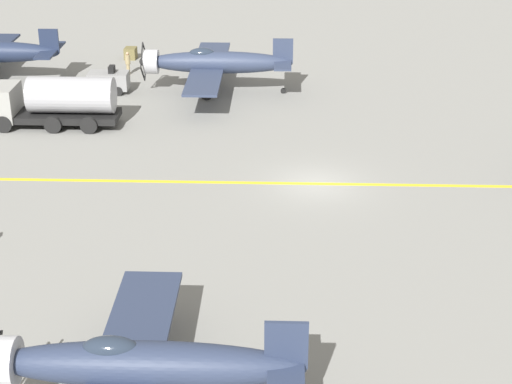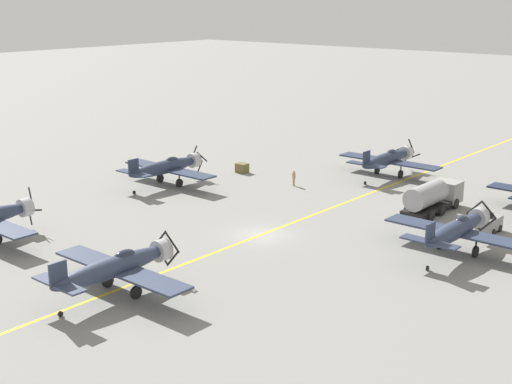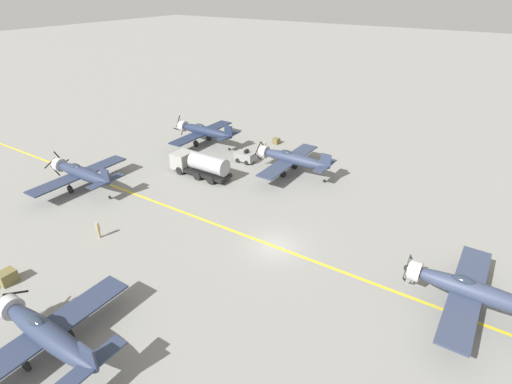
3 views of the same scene
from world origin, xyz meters
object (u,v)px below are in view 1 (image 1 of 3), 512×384
at_px(airplane_mid_left, 136,365).
at_px(supply_crate_mid_lane, 131,53).
at_px(airplane_mid_right, 213,63).
at_px(ground_crew_walking, 128,62).
at_px(tow_tractor, 109,81).
at_px(fuel_tanker, 49,101).

height_order(airplane_mid_left, supply_crate_mid_lane, airplane_mid_left).
bearing_deg(airplane_mid_right, ground_crew_walking, 61.17).
bearing_deg(tow_tractor, airplane_mid_right, -88.41).
xyz_separation_m(airplane_mid_right, fuel_tanker, (-6.65, 9.09, -0.50)).
relative_size(airplane_mid_left, fuel_tanker, 1.50).
bearing_deg(fuel_tanker, ground_crew_walking, -14.79).
xyz_separation_m(airplane_mid_left, tow_tractor, (32.49, 7.21, -1.22)).
height_order(fuel_tanker, ground_crew_walking, fuel_tanker).
relative_size(airplane_mid_right, ground_crew_walking, 7.42).
bearing_deg(fuel_tanker, tow_tractor, -18.91).
relative_size(airplane_mid_left, ground_crew_walking, 7.42).
xyz_separation_m(airplane_mid_right, supply_crate_mid_lane, (7.92, 6.84, -1.60)).
bearing_deg(tow_tractor, supply_crate_mid_lane, -0.28).
relative_size(tow_tractor, supply_crate_mid_lane, 2.60).
bearing_deg(airplane_mid_left, supply_crate_mid_lane, 25.89).
bearing_deg(airplane_mid_left, ground_crew_walking, 26.18).
relative_size(fuel_tanker, tow_tractor, 3.08).
bearing_deg(supply_crate_mid_lane, tow_tractor, 179.72).
xyz_separation_m(airplane_mid_left, ground_crew_walking, (36.55, 6.64, -1.13)).
distance_m(tow_tractor, ground_crew_walking, 4.10).
distance_m(airplane_mid_right, tow_tractor, 6.99).
bearing_deg(airplane_mid_right, tow_tractor, 94.23).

